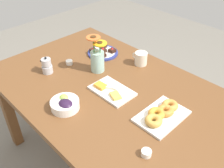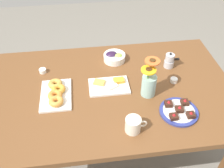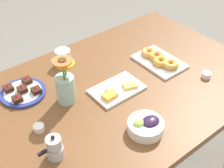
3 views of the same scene
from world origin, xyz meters
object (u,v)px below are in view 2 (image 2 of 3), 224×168
object	(u,v)px
grape_bowl	(114,57)
dessert_plate	(179,111)
coffee_mug	(133,125)
moka_pot	(169,61)
jam_cup_berry	(174,80)
flower_vase	(149,83)
dining_table	(112,98)
croissant_platter	(56,93)
jam_cup_honey	(43,71)
cheese_platter	(109,85)

from	to	relation	value
grape_bowl	dessert_plate	xyz separation A→B (m)	(0.31, -0.56, -0.02)
coffee_mug	moka_pot	xyz separation A→B (m)	(0.36, 0.52, 0.00)
jam_cup_berry	flower_vase	bearing A→B (deg)	-155.84
dining_table	moka_pot	world-z (taller)	moka_pot
coffee_mug	dessert_plate	world-z (taller)	coffee_mug
jam_cup_berry	moka_pot	xyz separation A→B (m)	(0.02, 0.17, 0.03)
flower_vase	croissant_platter	bearing A→B (deg)	174.25
dessert_plate	jam_cup_honey	bearing A→B (deg)	149.41
cheese_platter	flower_vase	xyz separation A→B (m)	(0.23, -0.10, 0.08)
coffee_mug	croissant_platter	world-z (taller)	coffee_mug
coffee_mug	jam_cup_berry	xyz separation A→B (m)	(0.35, 0.36, -0.03)
croissant_platter	jam_cup_honey	bearing A→B (deg)	112.41
coffee_mug	flower_vase	distance (m)	0.31
dining_table	jam_cup_berry	bearing A→B (deg)	1.68
dessert_plate	moka_pot	xyz separation A→B (m)	(0.07, 0.43, 0.04)
jam_cup_honey	coffee_mug	bearing A→B (deg)	-47.46
coffee_mug	croissant_platter	distance (m)	0.54
moka_pot	jam_cup_honey	bearing A→B (deg)	176.76
croissant_platter	jam_cup_berry	distance (m)	0.77
croissant_platter	jam_cup_berry	world-z (taller)	croissant_platter
jam_cup_honey	moka_pot	xyz separation A→B (m)	(0.89, -0.05, 0.03)
croissant_platter	cheese_platter	bearing A→B (deg)	6.78
dining_table	flower_vase	world-z (taller)	flower_vase
jam_cup_honey	flower_vase	distance (m)	0.75
dining_table	moka_pot	xyz separation A→B (m)	(0.43, 0.18, 0.13)
cheese_platter	jam_cup_honey	distance (m)	0.49
grape_bowl	croissant_platter	world-z (taller)	grape_bowl
grape_bowl	cheese_platter	distance (m)	0.29
coffee_mug	jam_cup_honey	bearing A→B (deg)	132.54
flower_vase	coffee_mug	bearing A→B (deg)	-118.77
coffee_mug	flower_vase	bearing A→B (deg)	61.23
cheese_platter	jam_cup_honey	xyz separation A→B (m)	(-0.44, 0.21, 0.00)
croissant_platter	flower_vase	distance (m)	0.58
grape_bowl	dessert_plate	world-z (taller)	grape_bowl
croissant_platter	coffee_mug	bearing A→B (deg)	-37.53
cheese_platter	jam_cup_berry	world-z (taller)	cheese_platter
coffee_mug	dining_table	bearing A→B (deg)	101.46
flower_vase	moka_pot	xyz separation A→B (m)	(0.22, 0.26, -0.04)
dining_table	coffee_mug	world-z (taller)	coffee_mug
jam_cup_honey	jam_cup_berry	bearing A→B (deg)	-13.89
cheese_platter	dining_table	bearing A→B (deg)	-54.74
dessert_plate	moka_pot	distance (m)	0.44
jam_cup_berry	dessert_plate	xyz separation A→B (m)	(-0.06, -0.27, -0.00)
jam_cup_berry	moka_pot	world-z (taller)	moka_pot
grape_bowl	croissant_platter	size ratio (longest dim) A/B	0.57
dining_table	grape_bowl	bearing A→B (deg)	79.54
coffee_mug	flower_vase	size ratio (longest dim) A/B	0.48
jam_cup_berry	flower_vase	world-z (taller)	flower_vase
croissant_platter	moka_pot	bearing A→B (deg)	14.10
dining_table	jam_cup_honey	size ratio (longest dim) A/B	33.33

